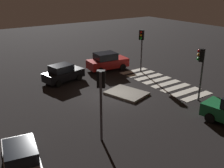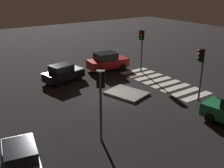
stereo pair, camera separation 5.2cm
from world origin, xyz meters
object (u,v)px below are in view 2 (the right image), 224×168
object	(u,v)px
traffic_island	(127,93)
car_red	(107,61)
car_black	(63,73)
traffic_light_west	(101,88)
traffic_light_east	(142,41)
traffic_light_south	(201,62)
car_silver	(21,159)

from	to	relation	value
traffic_island	car_red	bearing A→B (deg)	-20.24
traffic_island	car_black	distance (m)	6.47
car_red	traffic_light_west	bearing A→B (deg)	-119.96
car_black	traffic_light_east	bearing A→B (deg)	-24.47
traffic_light_east	traffic_light_west	distance (m)	13.05
car_black	traffic_light_east	size ratio (longest dim) A/B	0.93
traffic_light_south	car_silver	bearing A→B (deg)	46.21
traffic_light_west	car_black	bearing A→B (deg)	27.15
car_silver	traffic_light_south	xyz separation A→B (m)	(0.89, -13.74, 2.32)
car_red	traffic_light_east	distance (m)	4.19
car_silver	traffic_light_south	distance (m)	13.97
traffic_island	traffic_light_south	world-z (taller)	traffic_light_south
traffic_light_south	car_black	bearing A→B (deg)	-12.88
traffic_island	car_black	bearing A→B (deg)	27.40
car_black	car_red	bearing A→B (deg)	-3.73
car_silver	car_black	size ratio (longest dim) A/B	0.97
car_silver	traffic_light_west	bearing A→B (deg)	-74.08
car_red	traffic_light_south	bearing A→B (deg)	-77.37
traffic_island	car_black	xyz separation A→B (m)	(5.71, 2.96, 0.72)
traffic_island	car_red	size ratio (longest dim) A/B	0.83
traffic_island	traffic_light_west	world-z (taller)	traffic_light_west
traffic_light_east	car_red	bearing A→B (deg)	-76.61
car_red	traffic_light_east	size ratio (longest dim) A/B	1.02
car_silver	traffic_light_south	bearing A→B (deg)	-75.50
traffic_light_east	traffic_light_south	world-z (taller)	traffic_light_east
car_silver	traffic_light_west	size ratio (longest dim) A/B	0.93
traffic_island	car_silver	world-z (taller)	car_silver
traffic_light_south	traffic_island	bearing A→B (deg)	-4.46
car_red	car_black	bearing A→B (deg)	-167.52
traffic_island	traffic_light_west	distance (m)	7.57
traffic_island	car_silver	distance (m)	11.15
car_black	traffic_light_south	distance (m)	12.04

